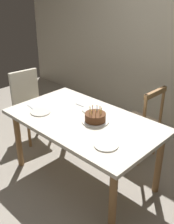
# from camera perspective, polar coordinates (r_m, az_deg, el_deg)

# --- Properties ---
(ground) EXTENTS (6.40, 6.40, 0.00)m
(ground) POSITION_cam_1_polar(r_m,az_deg,el_deg) (3.25, -0.65, -13.37)
(ground) COLOR #9E9384
(dining_table) EXTENTS (1.63, 0.95, 0.76)m
(dining_table) POSITION_cam_1_polar(r_m,az_deg,el_deg) (2.87, -0.72, -3.09)
(dining_table) COLOR silver
(dining_table) RESTS_ON ground
(birthday_cake) EXTENTS (0.28, 0.28, 0.16)m
(birthday_cake) POSITION_cam_1_polar(r_m,az_deg,el_deg) (2.76, 1.75, -1.22)
(birthday_cake) COLOR silver
(birthday_cake) RESTS_ON dining_table
(plate_near_celebrant) EXTENTS (0.22, 0.22, 0.01)m
(plate_near_celebrant) POSITION_cam_1_polar(r_m,az_deg,el_deg) (3.01, -9.72, 0.03)
(plate_near_celebrant) COLOR silver
(plate_near_celebrant) RESTS_ON dining_table
(plate_far_side) EXTENTS (0.22, 0.22, 0.01)m
(plate_far_side) POSITION_cam_1_polar(r_m,az_deg,el_deg) (3.01, 1.02, 0.48)
(plate_far_side) COLOR silver
(plate_far_side) RESTS_ON dining_table
(plate_near_guest) EXTENTS (0.22, 0.22, 0.01)m
(plate_near_guest) POSITION_cam_1_polar(r_m,az_deg,el_deg) (2.40, 4.05, -6.90)
(plate_near_guest) COLOR silver
(plate_near_guest) RESTS_ON dining_table
(fork_near_celebrant) EXTENTS (0.18, 0.04, 0.01)m
(fork_near_celebrant) POSITION_cam_1_polar(r_m,az_deg,el_deg) (3.13, -11.52, 0.87)
(fork_near_celebrant) COLOR silver
(fork_near_celebrant) RESTS_ON dining_table
(fork_far_side) EXTENTS (0.18, 0.02, 0.01)m
(fork_far_side) POSITION_cam_1_polar(r_m,az_deg,el_deg) (3.11, -1.12, 1.33)
(fork_far_side) COLOR silver
(fork_far_side) RESTS_ON dining_table
(chair_spindle_back) EXTENTS (0.45, 0.45, 0.95)m
(chair_spindle_back) POSITION_cam_1_polar(r_m,az_deg,el_deg) (3.42, 10.99, -2.43)
(chair_spindle_back) COLOR tan
(chair_spindle_back) RESTS_ON ground
(chair_upholstered) EXTENTS (0.50, 0.50, 0.95)m
(chair_upholstered) POSITION_cam_1_polar(r_m,az_deg,el_deg) (3.86, -12.02, 2.15)
(chair_upholstered) COLOR beige
(chair_upholstered) RESTS_ON ground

